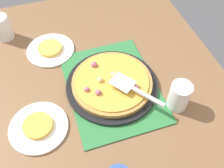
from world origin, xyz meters
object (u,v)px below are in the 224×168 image
object	(u,v)px
pizza_pan	(112,85)
served_slice_right	(38,126)
pizza_server	(133,88)
cup_far	(2,28)
pizza	(112,82)
plate_near_left	(51,50)
plate_far_right	(39,127)
served_slice_left	(50,48)
cup_near	(179,96)

from	to	relation	value
pizza_pan	served_slice_right	size ratio (longest dim) A/B	3.45
pizza_server	cup_far	bearing A→B (deg)	40.79
pizza	plate_near_left	xyz separation A→B (m)	(0.29, 0.21, -0.03)
pizza	cup_far	distance (m)	0.60
plate_far_right	pizza_server	world-z (taller)	pizza_server
served_slice_left	cup_near	world-z (taller)	cup_near
cup_near	pizza_server	distance (m)	0.18
plate_far_right	cup_far	size ratio (longest dim) A/B	1.83
served_slice_left	served_slice_right	distance (m)	0.40
pizza_pan	pizza	size ratio (longest dim) A/B	1.15
pizza_pan	cup_near	size ratio (longest dim) A/B	3.17
cup_far	pizza	bearing A→B (deg)	-138.53
plate_far_right	served_slice_right	world-z (taller)	served_slice_right
plate_far_right	cup_near	size ratio (longest dim) A/B	1.83
pizza_pan	served_slice_right	xyz separation A→B (m)	(-0.10, 0.32, 0.01)
plate_far_right	served_slice_left	bearing A→B (deg)	-15.75
pizza	served_slice_right	world-z (taller)	pizza
cup_near	served_slice_right	bearing A→B (deg)	83.06
pizza	cup_far	bearing A→B (deg)	41.47
pizza	served_slice_left	distance (m)	0.36
pizza_pan	served_slice_right	world-z (taller)	served_slice_right
plate_far_right	pizza_server	distance (m)	0.38
cup_near	cup_far	world-z (taller)	same
pizza_pan	plate_near_left	xyz separation A→B (m)	(0.29, 0.21, -0.01)
served_slice_right	served_slice_left	bearing A→B (deg)	-15.75
plate_near_left	pizza	bearing A→B (deg)	-144.41
plate_far_right	served_slice_right	bearing A→B (deg)	0.00
cup_far	pizza_server	distance (m)	0.70
pizza	served_slice_left	size ratio (longest dim) A/B	3.00
cup_near	served_slice_left	bearing A→B (deg)	43.06
pizza	served_slice_right	distance (m)	0.33
pizza_pan	plate_near_left	world-z (taller)	pizza_pan
pizza_pan	pizza	distance (m)	0.02
plate_near_left	cup_near	bearing A→B (deg)	-136.94
pizza	cup_far	size ratio (longest dim) A/B	2.75
pizza_server	plate_near_left	bearing A→B (deg)	35.82
plate_near_left	pizza_server	distance (m)	0.46
plate_far_right	pizza	bearing A→B (deg)	-72.86
pizza	pizza_server	bearing A→B (deg)	-143.33
plate_far_right	cup_near	bearing A→B (deg)	-96.94
plate_near_left	served_slice_right	bearing A→B (deg)	164.25
served_slice_left	cup_far	world-z (taller)	cup_far
plate_far_right	served_slice_right	xyz separation A→B (m)	(0.00, 0.00, 0.01)
plate_near_left	pizza_server	bearing A→B (deg)	-144.18
pizza_pan	pizza_server	xyz separation A→B (m)	(-0.08, -0.06, 0.06)
pizza	cup_near	world-z (taller)	cup_near
pizza_pan	cup_near	world-z (taller)	cup_near
pizza_pan	cup_far	distance (m)	0.61
served_slice_left	cup_far	xyz separation A→B (m)	(0.16, 0.19, 0.04)
served_slice_left	cup_near	distance (m)	0.62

